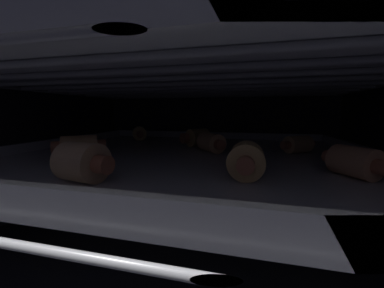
% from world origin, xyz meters
% --- Properties ---
extents(ground_plane, '(0.56, 0.51, 0.01)m').
position_xyz_m(ground_plane, '(0.00, 0.00, -0.01)').
color(ground_plane, black).
extents(oven_wall_back, '(0.56, 0.01, 0.33)m').
position_xyz_m(oven_wall_back, '(0.00, 0.25, 0.17)').
color(oven_wall_back, black).
rests_on(oven_wall_back, ground_plane).
extents(oven_wall_left, '(0.01, 0.49, 0.33)m').
position_xyz_m(oven_wall_left, '(-0.27, 0.00, 0.17)').
color(oven_wall_left, black).
rests_on(oven_wall_left, ground_plane).
extents(oven_rack_lower, '(0.51, 0.48, 0.01)m').
position_xyz_m(oven_rack_lower, '(0.00, 0.00, 0.10)').
color(oven_rack_lower, slate).
extents(baking_tray_lower, '(0.46, 0.41, 0.02)m').
position_xyz_m(baking_tray_lower, '(0.00, 0.00, 0.11)').
color(baking_tray_lower, silver).
rests_on(baking_tray_lower, oven_rack_lower).
extents(pig_in_blanket_lower_0, '(0.04, 0.06, 0.03)m').
position_xyz_m(pig_in_blanket_lower_0, '(0.18, -0.08, 0.12)').
color(pig_in_blanket_lower_0, tan).
rests_on(pig_in_blanket_lower_0, baking_tray_lower).
extents(pig_in_blanket_lower_1, '(0.05, 0.04, 0.02)m').
position_xyz_m(pig_in_blanket_lower_1, '(0.15, 0.04, 0.12)').
color(pig_in_blanket_lower_1, tan).
rests_on(pig_in_blanket_lower_1, baking_tray_lower).
extents(pig_in_blanket_lower_2, '(0.06, 0.04, 0.03)m').
position_xyz_m(pig_in_blanket_lower_2, '(-0.05, -0.15, 0.13)').
color(pig_in_blanket_lower_2, tan).
rests_on(pig_in_blanket_lower_2, baking_tray_lower).
extents(pig_in_blanket_lower_3, '(0.05, 0.05, 0.03)m').
position_xyz_m(pig_in_blanket_lower_3, '(0.03, 0.02, 0.12)').
color(pig_in_blanket_lower_3, tan).
rests_on(pig_in_blanket_lower_3, baking_tray_lower).
extents(pig_in_blanket_lower_4, '(0.04, 0.05, 0.03)m').
position_xyz_m(pig_in_blanket_lower_4, '(-0.14, 0.13, 0.12)').
color(pig_in_blanket_lower_4, tan).
rests_on(pig_in_blanket_lower_4, baking_tray_lower).
extents(pig_in_blanket_lower_5, '(0.03, 0.05, 0.03)m').
position_xyz_m(pig_in_blanket_lower_5, '(0.08, -0.11, 0.13)').
color(pig_in_blanket_lower_5, tan).
rests_on(pig_in_blanket_lower_5, baking_tray_lower).
extents(pig_in_blanket_lower_6, '(0.06, 0.05, 0.03)m').
position_xyz_m(pig_in_blanket_lower_6, '(-0.12, -0.06, 0.12)').
color(pig_in_blanket_lower_6, tan).
rests_on(pig_in_blanket_lower_6, baking_tray_lower).
extents(pig_in_blanket_lower_7, '(0.05, 0.05, 0.03)m').
position_xyz_m(pig_in_blanket_lower_7, '(-0.00, 0.07, 0.12)').
color(pig_in_blanket_lower_7, tan).
rests_on(pig_in_blanket_lower_7, baking_tray_lower).
extents(oven_rack_upper, '(0.51, 0.48, 0.01)m').
position_xyz_m(oven_rack_upper, '(0.00, 0.00, 0.20)').
color(oven_rack_upper, slate).
extents(baking_tray_upper, '(0.46, 0.41, 0.02)m').
position_xyz_m(baking_tray_upper, '(0.00, 0.00, 0.21)').
color(baking_tray_upper, silver).
rests_on(baking_tray_upper, oven_rack_upper).
extents(pig_in_blanket_upper_0, '(0.05, 0.04, 0.03)m').
position_xyz_m(pig_in_blanket_upper_0, '(-0.11, -0.14, 0.23)').
color(pig_in_blanket_upper_0, tan).
rests_on(pig_in_blanket_upper_0, baking_tray_upper).
extents(pig_in_blanket_upper_1, '(0.03, 0.05, 0.03)m').
position_xyz_m(pig_in_blanket_upper_1, '(0.10, -0.06, 0.23)').
color(pig_in_blanket_upper_1, tan).
rests_on(pig_in_blanket_upper_1, baking_tray_upper).
extents(pig_in_blanket_upper_2, '(0.04, 0.05, 0.03)m').
position_xyz_m(pig_in_blanket_upper_2, '(0.13, 0.14, 0.23)').
color(pig_in_blanket_upper_2, tan).
rests_on(pig_in_blanket_upper_2, baking_tray_upper).
extents(pig_in_blanket_upper_3, '(0.04, 0.05, 0.03)m').
position_xyz_m(pig_in_blanket_upper_3, '(0.07, 0.08, 0.23)').
color(pig_in_blanket_upper_3, tan).
rests_on(pig_in_blanket_upper_3, baking_tray_upper).
extents(pig_in_blanket_upper_4, '(0.04, 0.03, 0.03)m').
position_xyz_m(pig_in_blanket_upper_4, '(0.02, 0.12, 0.23)').
color(pig_in_blanket_upper_4, tan).
rests_on(pig_in_blanket_upper_4, baking_tray_upper).
extents(pig_in_blanket_upper_5, '(0.04, 0.04, 0.03)m').
position_xyz_m(pig_in_blanket_upper_5, '(-0.19, 0.10, 0.23)').
color(pig_in_blanket_upper_5, tan).
rests_on(pig_in_blanket_upper_5, baking_tray_upper).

